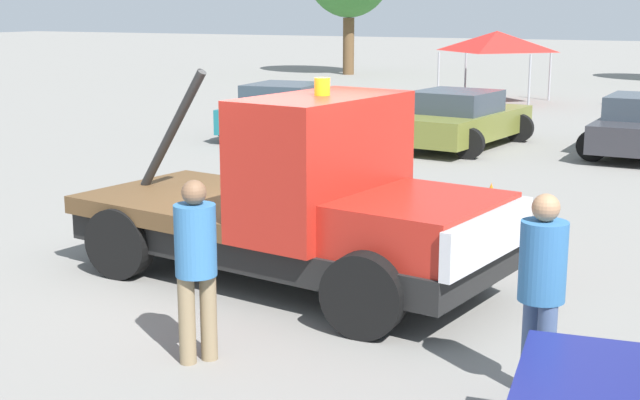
{
  "coord_description": "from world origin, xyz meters",
  "views": [
    {
      "loc": [
        4.99,
        -9.14,
        3.28
      ],
      "look_at": [
        0.5,
        0.0,
        1.05
      ],
      "focal_mm": 50.0,
      "sensor_mm": 36.0,
      "label": 1
    }
  ],
  "objects_px": {
    "person_near_truck": "(542,281)",
    "traffic_cone": "(491,201)",
    "canopy_tent_red": "(497,41)",
    "parked_car_teal": "(288,110)",
    "tow_truck": "(305,207)",
    "person_at_hood": "(196,258)",
    "parked_car_olive": "(459,119)"
  },
  "relations": [
    {
      "from": "person_near_truck",
      "to": "traffic_cone",
      "type": "xyz_separation_m",
      "value": [
        -2.16,
        6.31,
        -0.77
      ]
    },
    {
      "from": "canopy_tent_red",
      "to": "traffic_cone",
      "type": "distance_m",
      "value": 17.46
    },
    {
      "from": "parked_car_teal",
      "to": "tow_truck",
      "type": "bearing_deg",
      "value": -155.46
    },
    {
      "from": "parked_car_teal",
      "to": "traffic_cone",
      "type": "distance_m",
      "value": 9.79
    },
    {
      "from": "person_near_truck",
      "to": "person_at_hood",
      "type": "height_order",
      "value": "person_near_truck"
    },
    {
      "from": "parked_car_olive",
      "to": "tow_truck",
      "type": "bearing_deg",
      "value": -164.28
    },
    {
      "from": "person_near_truck",
      "to": "parked_car_olive",
      "type": "bearing_deg",
      "value": 62.93
    },
    {
      "from": "person_at_hood",
      "to": "canopy_tent_red",
      "type": "height_order",
      "value": "canopy_tent_red"
    },
    {
      "from": "parked_car_olive",
      "to": "person_near_truck",
      "type": "bearing_deg",
      "value": -152.28
    },
    {
      "from": "person_near_truck",
      "to": "parked_car_olive",
      "type": "distance_m",
      "value": 13.85
    },
    {
      "from": "tow_truck",
      "to": "person_at_hood",
      "type": "bearing_deg",
      "value": -77.63
    },
    {
      "from": "person_at_hood",
      "to": "parked_car_olive",
      "type": "xyz_separation_m",
      "value": [
        -1.78,
        13.62,
        -0.36
      ]
    },
    {
      "from": "traffic_cone",
      "to": "parked_car_olive",
      "type": "bearing_deg",
      "value": 111.62
    },
    {
      "from": "person_near_truck",
      "to": "canopy_tent_red",
      "type": "relative_size",
      "value": 0.57
    },
    {
      "from": "parked_car_teal",
      "to": "person_near_truck",
      "type": "bearing_deg",
      "value": -148.76
    },
    {
      "from": "person_near_truck",
      "to": "person_at_hood",
      "type": "bearing_deg",
      "value": 144.46
    },
    {
      "from": "canopy_tent_red",
      "to": "traffic_cone",
      "type": "relative_size",
      "value": 5.7
    },
    {
      "from": "canopy_tent_red",
      "to": "traffic_cone",
      "type": "bearing_deg",
      "value": -74.89
    },
    {
      "from": "tow_truck",
      "to": "canopy_tent_red",
      "type": "height_order",
      "value": "tow_truck"
    },
    {
      "from": "person_near_truck",
      "to": "parked_car_olive",
      "type": "relative_size",
      "value": 0.39
    },
    {
      "from": "parked_car_teal",
      "to": "traffic_cone",
      "type": "bearing_deg",
      "value": -137.27
    },
    {
      "from": "tow_truck",
      "to": "parked_car_teal",
      "type": "bearing_deg",
      "value": 127.92
    },
    {
      "from": "person_near_truck",
      "to": "parked_car_teal",
      "type": "height_order",
      "value": "person_near_truck"
    },
    {
      "from": "tow_truck",
      "to": "parked_car_teal",
      "type": "relative_size",
      "value": 1.2
    },
    {
      "from": "person_at_hood",
      "to": "traffic_cone",
      "type": "relative_size",
      "value": 3.16
    },
    {
      "from": "tow_truck",
      "to": "parked_car_olive",
      "type": "relative_size",
      "value": 1.22
    },
    {
      "from": "person_at_hood",
      "to": "parked_car_olive",
      "type": "distance_m",
      "value": 13.74
    },
    {
      "from": "person_near_truck",
      "to": "person_at_hood",
      "type": "xyz_separation_m",
      "value": [
        -3.03,
        -0.63,
        -0.02
      ]
    },
    {
      "from": "person_at_hood",
      "to": "parked_car_olive",
      "type": "relative_size",
      "value": 0.38
    },
    {
      "from": "person_near_truck",
      "to": "parked_car_teal",
      "type": "distance_m",
      "value": 15.97
    },
    {
      "from": "parked_car_teal",
      "to": "person_at_hood",
      "type": "bearing_deg",
      "value": -159.63
    },
    {
      "from": "tow_truck",
      "to": "person_at_hood",
      "type": "height_order",
      "value": "tow_truck"
    }
  ]
}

